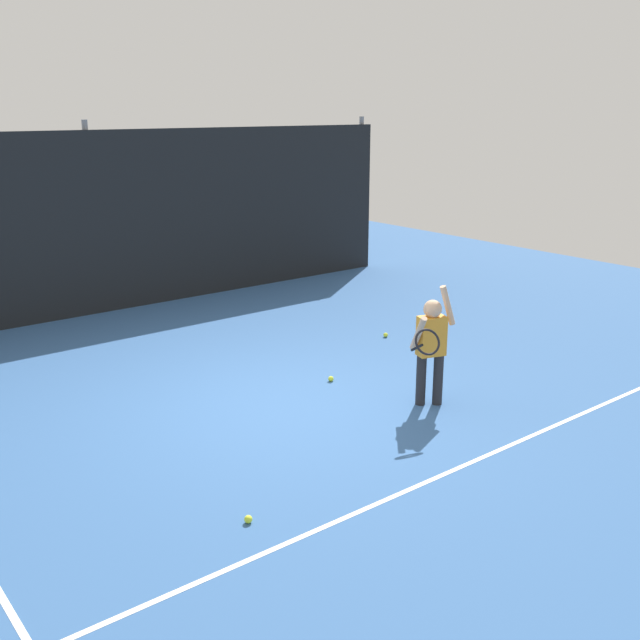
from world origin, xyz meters
The scene contains 9 objects.
ground_plane centered at (0.00, 0.00, 0.00)m, with size 20.00×20.00×0.00m, color #335B93.
court_line_baseline centered at (0.00, -2.24, 0.00)m, with size 9.00×0.05×0.00m, color white.
back_fence_windscreen centered at (0.00, 4.93, 1.43)m, with size 11.50×0.08×2.86m, color black.
fence_post_1 centered at (0.00, 4.99, 1.51)m, with size 0.09×0.09×3.01m, color slate.
fence_post_2 centered at (5.60, 4.99, 1.51)m, with size 0.09×0.09×3.01m, color slate.
tennis_player centered at (1.34, -1.02, 0.73)m, with size 0.84×0.57×1.35m.
tennis_ball_1 centered at (-1.56, -1.81, 0.03)m, with size 0.07×0.07×0.07m, color #CCE033.
tennis_ball_2 centered at (0.94, 0.21, 0.03)m, with size 0.07×0.07×0.07m, color #CCE033.
tennis_ball_3 centered at (2.68, 1.09, 0.03)m, with size 0.07×0.07×0.07m, color #CCE033.
Camera 1 is at (-4.32, -6.22, 3.21)m, focal length 41.12 mm.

